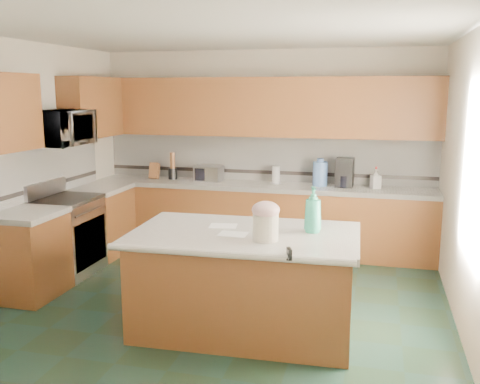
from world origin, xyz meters
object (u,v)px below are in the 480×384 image
(knife_block, at_px, (154,171))
(toaster_oven, at_px, (209,174))
(island_top, at_px, (245,235))
(island_base, at_px, (245,284))
(coffee_maker, at_px, (345,172))
(treat_jar, at_px, (266,227))
(soap_bottle_island, at_px, (313,210))

(knife_block, relative_size, toaster_oven, 0.61)
(island_top, bearing_deg, island_base, 114.50)
(coffee_maker, bearing_deg, island_top, -102.23)
(treat_jar, relative_size, toaster_oven, 0.62)
(knife_block, bearing_deg, treat_jar, -54.23)
(soap_bottle_island, xyz_separation_m, toaster_oven, (-1.73, 2.36, -0.10))
(treat_jar, height_order, toaster_oven, treat_jar)
(island_top, bearing_deg, soap_bottle_island, 12.04)
(treat_jar, xyz_separation_m, soap_bottle_island, (0.35, 0.36, 0.09))
(island_top, distance_m, soap_bottle_island, 0.64)
(soap_bottle_island, relative_size, knife_block, 1.81)
(island_base, bearing_deg, coffee_maker, 72.42)
(island_top, bearing_deg, treat_jar, -44.95)
(treat_jar, xyz_separation_m, toaster_oven, (-1.38, 2.73, -0.01))
(island_top, distance_m, coffee_maker, 2.64)
(treat_jar, bearing_deg, toaster_oven, 121.07)
(treat_jar, bearing_deg, island_top, 141.40)
(knife_block, bearing_deg, coffee_maker, -2.35)
(treat_jar, bearing_deg, knife_block, 133.05)
(island_base, relative_size, soap_bottle_island, 4.69)
(island_base, relative_size, island_top, 0.95)
(island_top, relative_size, toaster_oven, 5.48)
(island_base, distance_m, soap_bottle_island, 0.92)
(island_base, height_order, soap_bottle_island, soap_bottle_island)
(island_top, bearing_deg, toaster_oven, 112.43)
(treat_jar, bearing_deg, coffee_maker, 84.56)
(toaster_oven, distance_m, coffee_maker, 1.85)
(island_top, height_order, knife_block, knife_block)
(island_base, distance_m, knife_block, 3.24)
(knife_block, bearing_deg, island_base, -55.06)
(toaster_oven, bearing_deg, island_base, -61.36)
(island_base, height_order, treat_jar, treat_jar)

